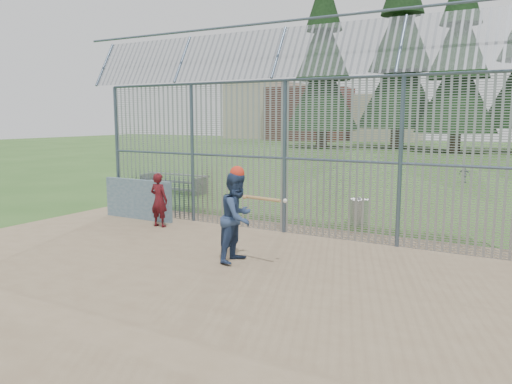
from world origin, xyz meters
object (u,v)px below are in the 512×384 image
Objects in this scene: dugout_wall at (138,199)px; bleacher at (174,182)px; trash_can at (359,212)px; onlooker at (159,200)px; batter at (237,217)px.

dugout_wall is 5.59m from bleacher.
trash_can is 0.27× the size of bleacher.
onlooker is at bearing -147.00° from trash_can.
onlooker is at bearing -22.53° from dugout_wall.
batter is 5.02m from trash_can.
trash_can is (4.75, 3.09, -0.40)m from onlooker.
onlooker is (-3.70, 1.79, -0.20)m from batter.
dugout_wall reaches higher than trash_can.
onlooker reaches higher than bleacher.
bleacher is at bearing 118.37° from dugout_wall.
dugout_wall is 0.83× the size of bleacher.
dugout_wall is 1.37m from onlooker.
onlooker reaches higher than dugout_wall.
batter is 0.64× the size of bleacher.
dugout_wall is at bearing -23.65° from onlooker.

